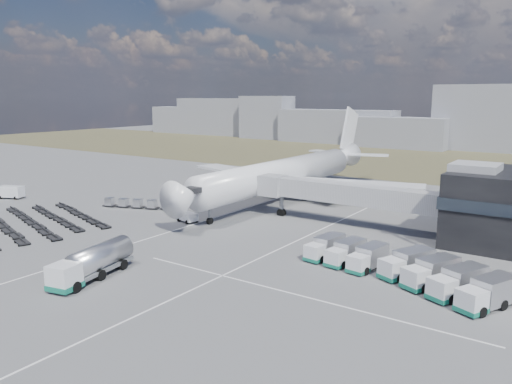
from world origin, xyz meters
The scene contains 14 objects.
ground centered at (0.00, 0.00, 0.00)m, with size 420.00×420.00×0.00m, color #565659.
grass_strip centered at (0.00, 110.00, 0.01)m, with size 420.00×90.00×0.01m, color #4B432D.
lane_markings centered at (9.77, 3.00, 0.01)m, with size 47.12×110.00×0.01m.
jet_bridge centered at (15.90, 20.42, 5.05)m, with size 30.30×3.80×7.05m.
airliner centered at (0.00, 32.38, 5.29)m, with size 51.59×64.53×17.62m.
skyline centered at (-9.60, 150.54, 9.18)m, with size 307.84×24.51×24.15m.
fuel_tanker centered at (4.64, -16.76, 1.80)m, with size 4.97×11.50×3.61m.
pushback_tug centered at (-3.80, 8.00, 0.76)m, with size 3.39×1.91×1.52m, color silver.
utility_van centered at (-45.29, 2.22, 1.24)m, with size 4.72×2.14×2.49m, color silver.
catering_truck centered at (4.11, 40.84, 1.33)m, with size 3.80×6.09×2.60m.
service_trucks_near centered at (25.60, 3.88, 1.36)m, with size 9.07×7.38×2.51m.
service_trucks_far centered at (37.68, 1.52, 1.50)m, with size 14.11×11.40×2.75m.
uld_row centered at (-17.95, 10.35, 0.89)m, with size 13.20×6.14×1.49m.
baggage_dollies centered at (-24.75, -9.05, 0.34)m, with size 29.71×27.45×0.68m.
Camera 1 is at (49.49, -49.79, 19.90)m, focal length 35.00 mm.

